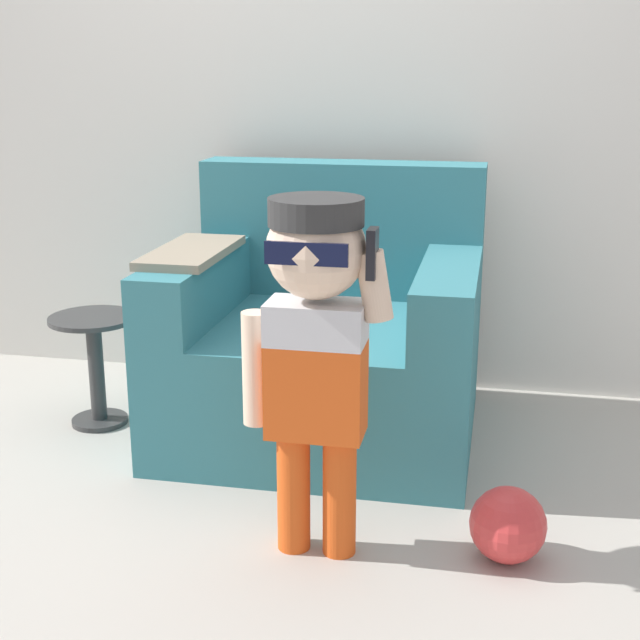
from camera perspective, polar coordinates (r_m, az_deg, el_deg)
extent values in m
plane|color=#ADA89E|center=(3.38, -3.39, -7.46)|extent=(10.00, 10.00, 0.00)
cube|color=silver|center=(3.80, -0.85, 15.35)|extent=(10.00, 0.05, 2.60)
cube|color=teal|center=(3.32, 0.18, -3.67)|extent=(1.11, 1.00, 0.45)
cube|color=teal|center=(3.57, 1.44, 5.89)|extent=(1.11, 0.21, 0.53)
cube|color=teal|center=(3.24, -8.12, 2.04)|extent=(0.20, 0.79, 0.23)
cube|color=teal|center=(3.06, 8.19, 1.21)|extent=(0.20, 0.79, 0.23)
cube|color=gray|center=(3.21, -8.21, 4.33)|extent=(0.24, 0.55, 0.03)
cylinder|color=#E05119|center=(2.59, -1.70, -10.84)|extent=(0.09, 0.09, 0.36)
cylinder|color=#E05119|center=(2.56, 1.25, -11.11)|extent=(0.09, 0.09, 0.36)
cube|color=#E05119|center=(2.45, -0.24, -4.43)|extent=(0.27, 0.15, 0.27)
cube|color=silver|center=(2.39, -0.24, -0.16)|extent=(0.27, 0.15, 0.11)
sphere|color=beige|center=(2.34, -0.25, 4.54)|extent=(0.27, 0.27, 0.27)
cylinder|color=#2D2D2D|center=(2.32, -0.25, 6.95)|extent=(0.25, 0.25, 0.07)
cube|color=#2D2D2D|center=(2.44, 0.33, 6.77)|extent=(0.15, 0.12, 0.01)
cube|color=#0F1433|center=(2.22, -0.90, 4.25)|extent=(0.21, 0.01, 0.06)
cylinder|color=beige|center=(2.47, -4.13, -3.11)|extent=(0.08, 0.08, 0.32)
cylinder|color=beige|center=(2.33, 3.49, 2.20)|extent=(0.11, 0.08, 0.19)
cube|color=black|center=(2.29, 3.37, 4.28)|extent=(0.02, 0.07, 0.13)
cylinder|color=#333333|center=(3.60, -13.88, -6.22)|extent=(0.22, 0.22, 0.02)
cylinder|color=#333333|center=(3.54, -14.09, -3.26)|extent=(0.06, 0.06, 0.41)
cylinder|color=#333333|center=(3.47, -14.33, 0.11)|extent=(0.33, 0.33, 0.02)
sphere|color=#D13838|center=(2.61, 11.93, -12.70)|extent=(0.22, 0.22, 0.22)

